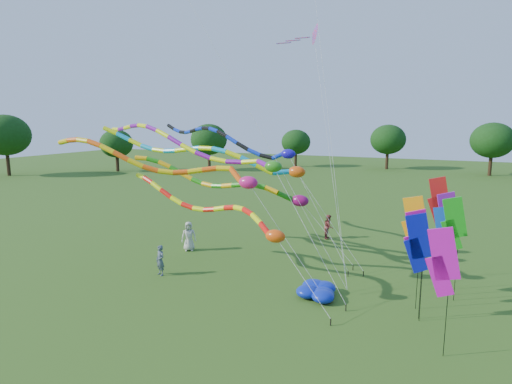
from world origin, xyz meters
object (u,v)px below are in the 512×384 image
at_px(tube_kite_orange, 174,166).
at_px(person_c, 329,227).
at_px(tube_kite_red, 221,212).
at_px(blue_nylon_heap, 315,293).
at_px(person_b, 160,260).
at_px(person_a, 189,236).

distance_m(tube_kite_orange, person_c, 12.78).
distance_m(tube_kite_red, blue_nylon_heap, 5.86).
distance_m(blue_nylon_heap, person_b, 8.35).
relative_size(tube_kite_red, person_a, 6.47).
bearing_deg(person_b, person_c, 80.29).
bearing_deg(person_c, tube_kite_orange, 146.57).
height_order(person_b, person_c, person_c).
relative_size(blue_nylon_heap, person_b, 0.92).
relative_size(person_a, person_b, 1.14).
height_order(tube_kite_orange, blue_nylon_heap, tube_kite_orange).
bearing_deg(blue_nylon_heap, tube_kite_red, -175.82).
distance_m(tube_kite_red, person_a, 6.81).
distance_m(person_b, person_c, 12.37).
relative_size(tube_kite_red, person_c, 7.16).
xyz_separation_m(tube_kite_red, person_a, (-4.63, 4.13, -2.80)).
distance_m(tube_kite_orange, person_a, 6.68).
xyz_separation_m(person_a, person_b, (1.01, -4.29, -0.12)).
relative_size(tube_kite_red, person_b, 7.39).
height_order(tube_kite_orange, person_a, tube_kite_orange).
relative_size(tube_kite_orange, person_a, 7.87).
distance_m(tube_kite_red, tube_kite_orange, 3.45).
xyz_separation_m(tube_kite_red, person_b, (-3.62, -0.16, -2.92)).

